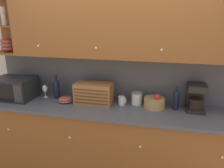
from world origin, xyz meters
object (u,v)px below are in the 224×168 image
Objects in this scene: microwave at (14,88)px; second_wine_bottle at (57,88)px; wine_glass at (45,89)px; coffee_maker at (196,97)px; bowl_stack_on_counter at (65,100)px; mug at (122,101)px; bread_box at (94,93)px; fruit_basket at (154,102)px; storage_canister at (137,98)px; wine_bottle at (176,99)px.

second_wine_bottle reaches higher than microwave.
coffee_maker is at bearing 0.68° from wine_glass.
coffee_maker is (1.95, 0.02, 0.04)m from wine_glass.
mug is at bearing 6.62° from bowl_stack_on_counter.
bread_box is (1.11, 0.07, -0.01)m from microwave.
fruit_basket reaches higher than bowl_stack_on_counter.
bread_box is (0.38, 0.05, 0.10)m from bowl_stack_on_counter.
storage_canister is at bearing 1.39° from second_wine_bottle.
mug is at bearing -179.11° from wine_bottle.
bread_box is at bearing -176.61° from coffee_maker.
bowl_stack_on_counter is 0.56× the size of coffee_maker.
bowl_stack_on_counter is (0.34, -0.10, -0.09)m from wine_glass.
second_wine_bottle is (0.56, 0.14, 0.00)m from microwave.
second_wine_bottle is at bearing 5.66° from wine_glass.
microwave reaches higher than fruit_basket.
bowl_stack_on_counter is (0.73, 0.02, -0.11)m from microwave.
coffee_maker is at bearing 7.83° from wine_bottle.
coffee_maker is at bearing 4.61° from fruit_basket.
wine_glass is 0.97× the size of bowl_stack_on_counter.
bowl_stack_on_counter is 1.14m from fruit_basket.
bowl_stack_on_counter is at bearing -173.38° from mug.
bread_box is at bearing -174.82° from mug.
bread_box is 2.99× the size of storage_canister.
wine_bottle is at bearing 0.89° from mug.
coffee_maker is (0.47, 0.04, 0.10)m from fruit_basket.
microwave is at bearing -162.54° from wine_glass.
wine_bottle is at bearing -0.24° from wine_glass.
second_wine_bottle is 0.55m from bread_box.
bread_box is (0.55, -0.07, -0.01)m from second_wine_bottle.
storage_canister is at bearing 9.83° from bread_box.
bread_box is at bearing 7.98° from bowl_stack_on_counter.
mug is 0.70× the size of storage_canister.
coffee_maker is (1.61, 0.13, 0.13)m from bowl_stack_on_counter.
storage_canister is 0.23m from fruit_basket.
microwave is at bearing -176.72° from fruit_basket.
bowl_stack_on_counter is 0.74m from mug.
wine_bottle is (0.47, -0.05, 0.05)m from storage_canister.
second_wine_bottle is at bearing -179.79° from coffee_maker.
microwave is 1.47m from mug.
bread_box is at bearing -177.58° from wine_bottle.
bread_box reaches higher than wine_glass.
microwave reaches higher than mug.
fruit_basket reaches higher than storage_canister.
wine_glass is (0.39, 0.12, -0.02)m from microwave.
fruit_basket reaches higher than mug.
coffee_maker is at bearing -1.65° from storage_canister.
bowl_stack_on_counter is at bearing -175.52° from coffee_maker.
wine_glass is 1.48m from fruit_basket.
coffee_maker is (2.34, 0.14, 0.02)m from microwave.
coffee_maker is (1.23, 0.07, 0.03)m from bread_box.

